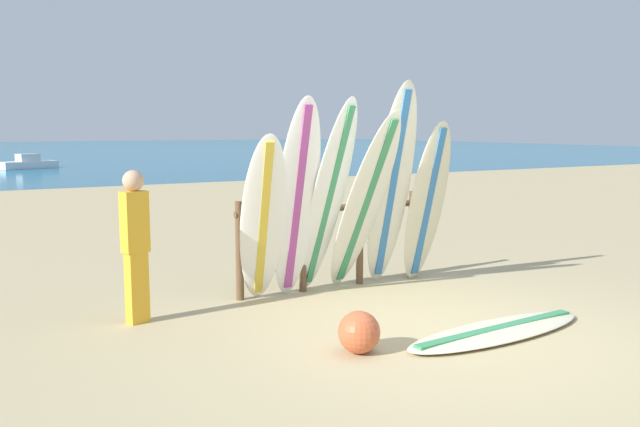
{
  "coord_description": "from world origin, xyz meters",
  "views": [
    {
      "loc": [
        -3.94,
        -4.66,
        1.95
      ],
      "look_at": [
        0.04,
        2.46,
        0.89
      ],
      "focal_mm": 36.75,
      "sensor_mm": 36.0,
      "label": 1
    }
  ],
  "objects_px": {
    "small_boat_offshore": "(28,163)",
    "beachgoer_standing": "(135,240)",
    "surfboard_rack": "(332,232)",
    "beach_ball": "(359,332)",
    "surfboard_leaning_right": "(427,203)",
    "surfboard_lying_on_sand": "(497,331)",
    "surfboard_leaning_center_right": "(391,186)",
    "surfboard_leaning_left": "(297,200)",
    "surfboard_leaning_center_left": "(328,198)",
    "surfboard_leaning_center": "(364,203)",
    "surfboard_leaning_far_left": "(263,220)"
  },
  "relations": [
    {
      "from": "surfboard_leaning_far_left",
      "to": "surfboard_leaning_center_left",
      "type": "height_order",
      "value": "surfboard_leaning_center_left"
    },
    {
      "from": "surfboard_leaning_left",
      "to": "surfboard_leaning_center_right",
      "type": "xyz_separation_m",
      "value": [
        1.28,
        -0.02,
        0.1
      ]
    },
    {
      "from": "surfboard_leaning_center_right",
      "to": "beach_ball",
      "type": "height_order",
      "value": "surfboard_leaning_center_right"
    },
    {
      "from": "surfboard_leaning_left",
      "to": "surfboard_lying_on_sand",
      "type": "bearing_deg",
      "value": -62.39
    },
    {
      "from": "beachgoer_standing",
      "to": "surfboard_lying_on_sand",
      "type": "bearing_deg",
      "value": -35.55
    },
    {
      "from": "surfboard_leaning_center",
      "to": "beach_ball",
      "type": "height_order",
      "value": "surfboard_leaning_center"
    },
    {
      "from": "surfboard_leaning_center",
      "to": "surfboard_leaning_left",
      "type": "bearing_deg",
      "value": 172.51
    },
    {
      "from": "surfboard_leaning_center_right",
      "to": "beach_ball",
      "type": "distance_m",
      "value": 2.67
    },
    {
      "from": "surfboard_leaning_center_left",
      "to": "beachgoer_standing",
      "type": "relative_size",
      "value": 1.49
    },
    {
      "from": "surfboard_rack",
      "to": "beach_ball",
      "type": "xyz_separation_m",
      "value": [
        -0.99,
        -2.17,
        -0.51
      ]
    },
    {
      "from": "surfboard_leaning_left",
      "to": "small_boat_offshore",
      "type": "bearing_deg",
      "value": 90.4
    },
    {
      "from": "surfboard_leaning_center_left",
      "to": "surfboard_leaning_center",
      "type": "height_order",
      "value": "surfboard_leaning_center_left"
    },
    {
      "from": "surfboard_leaning_center_left",
      "to": "surfboard_leaning_right",
      "type": "height_order",
      "value": "surfboard_leaning_center_left"
    },
    {
      "from": "small_boat_offshore",
      "to": "beach_ball",
      "type": "height_order",
      "value": "small_boat_offshore"
    },
    {
      "from": "surfboard_rack",
      "to": "surfboard_leaning_center",
      "type": "height_order",
      "value": "surfboard_leaning_center"
    },
    {
      "from": "surfboard_leaning_center_left",
      "to": "surfboard_leaning_right",
      "type": "bearing_deg",
      "value": -2.49
    },
    {
      "from": "surfboard_lying_on_sand",
      "to": "beachgoer_standing",
      "type": "bearing_deg",
      "value": 144.45
    },
    {
      "from": "small_boat_offshore",
      "to": "surfboard_rack",
      "type": "bearing_deg",
      "value": -88.26
    },
    {
      "from": "surfboard_leaning_right",
      "to": "beachgoer_standing",
      "type": "height_order",
      "value": "surfboard_leaning_right"
    },
    {
      "from": "surfboard_leaning_left",
      "to": "beach_ball",
      "type": "xyz_separation_m",
      "value": [
        -0.35,
        -1.86,
        -0.97
      ]
    },
    {
      "from": "surfboard_leaning_left",
      "to": "surfboard_leaning_center",
      "type": "relative_size",
      "value": 1.07
    },
    {
      "from": "beach_ball",
      "to": "surfboard_leaning_left",
      "type": "bearing_deg",
      "value": 79.31
    },
    {
      "from": "surfboard_leaning_left",
      "to": "surfboard_leaning_center_left",
      "type": "xyz_separation_m",
      "value": [
        0.41,
        0.01,
        -0.0
      ]
    },
    {
      "from": "surfboard_lying_on_sand",
      "to": "beachgoer_standing",
      "type": "height_order",
      "value": "beachgoer_standing"
    },
    {
      "from": "surfboard_rack",
      "to": "small_boat_offshore",
      "type": "distance_m",
      "value": 27.7
    },
    {
      "from": "surfboard_leaning_center_left",
      "to": "beach_ball",
      "type": "xyz_separation_m",
      "value": [
        -0.76,
        -1.86,
        -0.97
      ]
    },
    {
      "from": "surfboard_leaning_far_left",
      "to": "small_boat_offshore",
      "type": "height_order",
      "value": "surfboard_leaning_far_left"
    },
    {
      "from": "surfboard_leaning_left",
      "to": "beach_ball",
      "type": "bearing_deg",
      "value": -100.69
    },
    {
      "from": "small_boat_offshore",
      "to": "beachgoer_standing",
      "type": "bearing_deg",
      "value": -93.3
    },
    {
      "from": "surfboard_rack",
      "to": "beachgoer_standing",
      "type": "distance_m",
      "value": 2.48
    },
    {
      "from": "surfboard_leaning_right",
      "to": "beachgoer_standing",
      "type": "distance_m",
      "value": 3.62
    },
    {
      "from": "surfboard_leaning_right",
      "to": "small_boat_offshore",
      "type": "height_order",
      "value": "surfboard_leaning_right"
    },
    {
      "from": "surfboard_leaning_center_left",
      "to": "beach_ball",
      "type": "relative_size",
      "value": 6.17
    },
    {
      "from": "surfboard_leaning_left",
      "to": "surfboard_leaning_center_left",
      "type": "height_order",
      "value": "same"
    },
    {
      "from": "surfboard_rack",
      "to": "beach_ball",
      "type": "bearing_deg",
      "value": -114.6
    },
    {
      "from": "surfboard_leaning_right",
      "to": "beach_ball",
      "type": "distance_m",
      "value": 2.93
    },
    {
      "from": "surfboard_leaning_far_left",
      "to": "beach_ball",
      "type": "xyz_separation_m",
      "value": [
        0.08,
        -1.82,
        -0.77
      ]
    },
    {
      "from": "surfboard_leaning_center",
      "to": "surfboard_leaning_right",
      "type": "distance_m",
      "value": 0.98
    },
    {
      "from": "small_boat_offshore",
      "to": "surfboard_leaning_right",
      "type": "bearing_deg",
      "value": -85.92
    },
    {
      "from": "surfboard_leaning_far_left",
      "to": "small_boat_offshore",
      "type": "xyz_separation_m",
      "value": [
        0.23,
        28.03,
        -0.7
      ]
    },
    {
      "from": "beachgoer_standing",
      "to": "small_boat_offshore",
      "type": "height_order",
      "value": "beachgoer_standing"
    },
    {
      "from": "surfboard_leaning_center",
      "to": "surfboard_leaning_far_left",
      "type": "bearing_deg",
      "value": 176.5
    },
    {
      "from": "surfboard_leaning_center_left",
      "to": "surfboard_lying_on_sand",
      "type": "distance_m",
      "value": 2.45
    },
    {
      "from": "surfboard_lying_on_sand",
      "to": "small_boat_offshore",
      "type": "relative_size",
      "value": 0.81
    },
    {
      "from": "surfboard_rack",
      "to": "surfboard_leaning_right",
      "type": "relative_size",
      "value": 1.23
    },
    {
      "from": "surfboard_lying_on_sand",
      "to": "small_boat_offshore",
      "type": "bearing_deg",
      "value": 92.43
    },
    {
      "from": "beach_ball",
      "to": "surfboard_leaning_right",
      "type": "bearing_deg",
      "value": 39.87
    },
    {
      "from": "surfboard_rack",
      "to": "surfboard_lying_on_sand",
      "type": "relative_size",
      "value": 1.13
    },
    {
      "from": "surfboard_leaning_center_right",
      "to": "small_boat_offshore",
      "type": "relative_size",
      "value": 0.9
    },
    {
      "from": "beach_ball",
      "to": "surfboard_leaning_far_left",
      "type": "bearing_deg",
      "value": 92.47
    }
  ]
}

